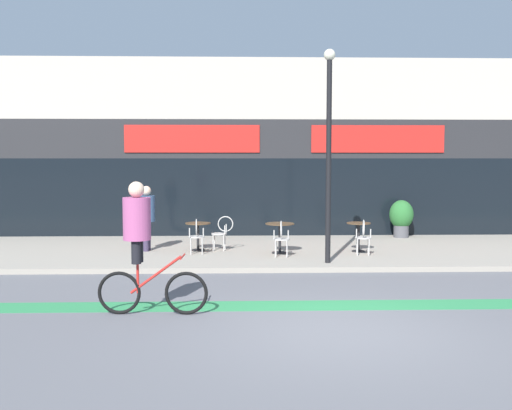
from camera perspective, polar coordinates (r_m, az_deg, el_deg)
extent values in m
plane|color=#5B5B60|center=(9.00, 7.98, -11.88)|extent=(120.00, 120.00, 0.00)
cube|color=gray|center=(16.02, 3.57, -4.39)|extent=(40.00, 5.50, 0.12)
cube|color=#B2A899|center=(20.56, 2.36, 5.25)|extent=(40.00, 4.00, 5.60)
cube|color=black|center=(18.63, 2.79, 0.77)|extent=(38.80, 0.10, 2.40)
cube|color=#232326|center=(18.62, 2.80, 6.30)|extent=(39.20, 0.14, 1.20)
cube|color=red|center=(18.55, -6.10, 6.29)|extent=(4.13, 0.08, 0.84)
cube|color=red|center=(19.00, 11.52, 6.18)|extent=(4.13, 0.08, 0.84)
cube|color=#2D844C|center=(10.49, 6.51, -9.47)|extent=(36.00, 0.70, 0.01)
cylinder|color=black|center=(15.75, -5.54, -4.29)|extent=(0.36, 0.36, 0.02)
cylinder|color=black|center=(15.70, -5.55, -3.07)|extent=(0.07, 0.07, 0.70)
cylinder|color=#4C3823|center=(15.65, -5.56, -1.75)|extent=(0.66, 0.66, 0.02)
cylinder|color=black|center=(15.24, 2.28, -4.56)|extent=(0.40, 0.40, 0.02)
cylinder|color=black|center=(15.19, 2.28, -3.23)|extent=(0.07, 0.07, 0.74)
cylinder|color=#4C3823|center=(15.14, 2.29, -1.79)|extent=(0.73, 0.73, 0.02)
cylinder|color=black|center=(15.71, 9.72, -4.35)|extent=(0.34, 0.34, 0.02)
cylinder|color=black|center=(15.66, 9.74, -3.08)|extent=(0.07, 0.07, 0.73)
cylinder|color=#4C3823|center=(15.61, 9.76, -1.72)|extent=(0.62, 0.62, 0.02)
cylinder|color=#B7B2AD|center=(15.14, -5.68, -3.02)|extent=(0.42, 0.42, 0.03)
cylinder|color=#B7B2AD|center=(15.31, -6.20, -3.79)|extent=(0.03, 0.03, 0.42)
cylinder|color=#B7B2AD|center=(15.31, -5.15, -3.79)|extent=(0.03, 0.03, 0.42)
cylinder|color=#B7B2AD|center=(15.04, -6.22, -3.95)|extent=(0.03, 0.03, 0.42)
cylinder|color=#B7B2AD|center=(15.03, -5.15, -3.94)|extent=(0.03, 0.03, 0.42)
torus|color=#B7B2AD|center=(14.94, -5.70, -2.11)|extent=(0.05, 0.41, 0.41)
cylinder|color=#B7B2AD|center=(14.96, -6.35, -2.63)|extent=(0.03, 0.03, 0.23)
cylinder|color=#B7B2AD|center=(14.96, -5.04, -2.62)|extent=(0.03, 0.03, 0.23)
cylinder|color=#B7B2AD|center=(15.66, -3.54, -2.76)|extent=(0.43, 0.43, 0.03)
cylinder|color=#B7B2AD|center=(15.57, -4.11, -3.64)|extent=(0.03, 0.03, 0.42)
cylinder|color=#B7B2AD|center=(15.85, -3.98, -3.50)|extent=(0.03, 0.03, 0.42)
cylinder|color=#B7B2AD|center=(15.54, -3.08, -3.65)|extent=(0.03, 0.03, 0.42)
cylinder|color=#B7B2AD|center=(15.81, -2.97, -3.51)|extent=(0.03, 0.03, 0.42)
torus|color=#B7B2AD|center=(15.61, -2.92, -1.81)|extent=(0.41, 0.06, 0.41)
cylinder|color=#B7B2AD|center=(15.46, -2.99, -2.38)|extent=(0.03, 0.03, 0.23)
cylinder|color=#B7B2AD|center=(15.80, -2.86, -2.23)|extent=(0.03, 0.03, 0.23)
cylinder|color=#B7B2AD|center=(14.64, 2.44, -3.26)|extent=(0.44, 0.44, 0.03)
cylinder|color=#B7B2AD|center=(14.82, 1.91, -4.05)|extent=(0.03, 0.03, 0.42)
cylinder|color=#B7B2AD|center=(14.80, 3.00, -4.06)|extent=(0.03, 0.03, 0.42)
cylinder|color=#B7B2AD|center=(14.54, 1.86, -4.21)|extent=(0.03, 0.03, 0.42)
cylinder|color=#B7B2AD|center=(14.53, 2.96, -4.22)|extent=(0.03, 0.03, 0.42)
torus|color=#B7B2AD|center=(14.44, 2.41, -2.32)|extent=(0.07, 0.41, 0.41)
cylinder|color=#B7B2AD|center=(14.46, 1.73, -2.85)|extent=(0.03, 0.03, 0.23)
cylinder|color=#B7B2AD|center=(14.45, 3.09, -2.86)|extent=(0.03, 0.03, 0.23)
cylinder|color=#B7B2AD|center=(15.11, 10.16, -3.09)|extent=(0.45, 0.45, 0.03)
cylinder|color=#B7B2AD|center=(15.28, 9.59, -3.85)|extent=(0.03, 0.03, 0.42)
cylinder|color=#B7B2AD|center=(15.29, 10.64, -3.86)|extent=(0.03, 0.03, 0.42)
cylinder|color=#B7B2AD|center=(15.00, 9.64, -4.00)|extent=(0.03, 0.03, 0.42)
cylinder|color=#B7B2AD|center=(15.02, 10.71, -4.01)|extent=(0.03, 0.03, 0.42)
torus|color=#B7B2AD|center=(14.91, 10.21, -2.17)|extent=(0.09, 0.41, 0.41)
cylinder|color=#B7B2AD|center=(14.92, 9.55, -2.68)|extent=(0.03, 0.03, 0.23)
cylinder|color=#B7B2AD|center=(14.94, 10.86, -2.69)|extent=(0.03, 0.03, 0.23)
cylinder|color=#4C4C51|center=(18.76, 13.65, -2.41)|extent=(0.45, 0.45, 0.39)
ellipsoid|color=#28662D|center=(18.71, 13.68, -0.87)|extent=(0.72, 0.72, 0.87)
cylinder|color=black|center=(13.75, 6.93, 4.10)|extent=(0.12, 0.12, 4.65)
sphere|color=beige|center=(13.94, 7.03, 14.01)|extent=(0.26, 0.26, 0.26)
torus|color=black|center=(9.83, -6.65, -8.34)|extent=(0.71, 0.09, 0.70)
torus|color=black|center=(10.04, -12.89, -8.16)|extent=(0.71, 0.09, 0.70)
cylinder|color=red|center=(9.85, -9.52, -6.57)|extent=(0.84, 0.09, 0.63)
cylinder|color=red|center=(9.92, -11.20, -6.83)|extent=(0.04, 0.04, 0.49)
cylinder|color=red|center=(9.73, -7.01, -4.90)|extent=(0.05, 0.48, 0.03)
cylinder|color=black|center=(9.92, -11.13, -4.28)|extent=(0.16, 0.16, 0.38)
cylinder|color=black|center=(9.76, -11.34, -4.43)|extent=(0.16, 0.16, 0.38)
cylinder|color=#A84C7F|center=(9.78, -11.28, -1.29)|extent=(0.47, 0.47, 0.68)
sphere|color=beige|center=(9.74, -11.32, 1.46)|extent=(0.26, 0.26, 0.26)
cylinder|color=#382D47|center=(15.91, -10.27, -2.89)|extent=(0.17, 0.17, 0.77)
cylinder|color=#382D47|center=(15.75, -10.44, -2.97)|extent=(0.17, 0.17, 0.77)
cylinder|color=#334C70|center=(15.76, -10.39, -0.33)|extent=(0.49, 0.49, 0.67)
sphere|color=beige|center=(15.72, -10.42, 1.34)|extent=(0.25, 0.25, 0.25)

